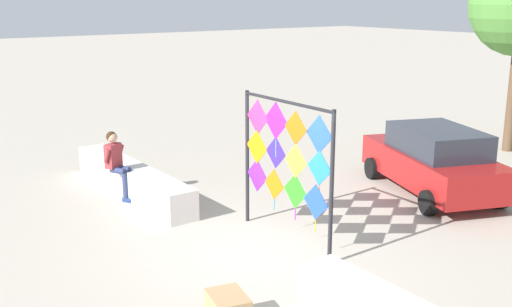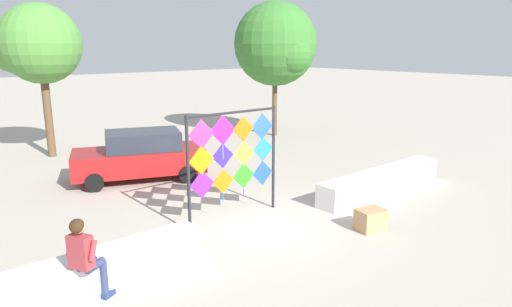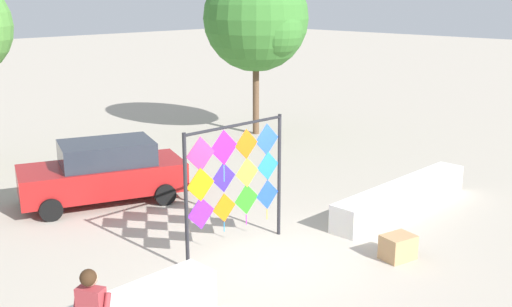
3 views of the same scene
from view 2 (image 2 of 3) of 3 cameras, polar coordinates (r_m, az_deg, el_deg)
name	(u,v)px [view 2 (image 2 of 3)]	position (r m, az deg, el deg)	size (l,w,h in m)	color
ground	(255,225)	(10.27, -0.17, -9.07)	(120.00, 120.00, 0.00)	#ADA393
plaza_ledge_left	(69,281)	(7.95, -22.77, -14.73)	(4.73, 0.64, 0.63)	silver
plaza_ledge_right	(382,181)	(12.87, 15.77, -3.40)	(4.73, 0.64, 0.63)	silver
kite_display_rack	(233,154)	(10.16, -2.91, -0.05)	(2.46, 0.12, 2.56)	#232328
seated_vendor	(86,254)	(7.42, -20.90, -11.90)	(0.71, 0.62, 1.48)	navy
parked_car	(140,155)	(13.91, -14.53, -0.21)	(4.16, 2.92, 1.48)	maroon
cardboard_box_large	(371,220)	(10.23, 14.41, -8.18)	(0.60, 0.46, 0.47)	tan
tree_palm_like	(38,46)	(17.77, -26.04, 12.27)	(3.02, 2.87, 5.44)	brown
tree_broadleaf	(280,43)	(20.03, 3.13, 13.89)	(3.65, 3.70, 5.88)	brown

